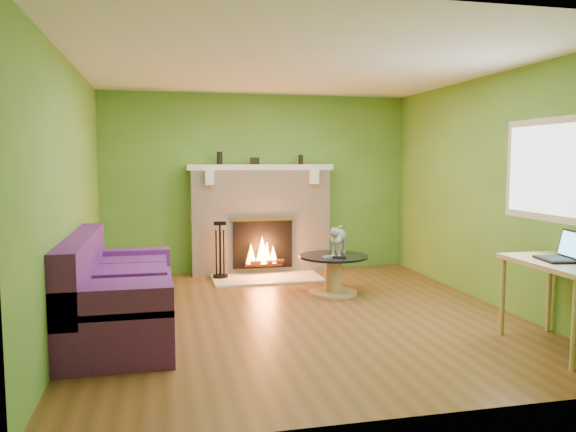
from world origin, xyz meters
name	(u,v)px	position (x,y,z in m)	size (l,w,h in m)	color
floor	(298,314)	(0.00, 0.00, 0.00)	(5.00, 5.00, 0.00)	brown
ceiling	(299,66)	(0.00, 0.00, 2.60)	(5.00, 5.00, 0.00)	white
wall_back	(258,183)	(0.00, 2.50, 1.30)	(5.00, 5.00, 0.00)	#50802A
wall_front	(396,216)	(0.00, -2.50, 1.30)	(5.00, 5.00, 0.00)	#50802A
wall_left	(71,196)	(-2.25, 0.00, 1.30)	(5.00, 5.00, 0.00)	#50802A
wall_right	(491,190)	(2.25, 0.00, 1.30)	(5.00, 5.00, 0.00)	#50802A
window_frame	(544,169)	(2.24, -0.90, 1.55)	(1.20, 1.20, 0.00)	silver
window_pane	(543,169)	(2.23, -0.90, 1.55)	(1.06, 1.06, 0.00)	white
fireplace	(261,220)	(0.00, 2.32, 0.77)	(2.10, 0.46, 1.58)	beige
hearth	(267,278)	(0.00, 1.80, 0.01)	(1.50, 0.75, 0.03)	beige
mantel	(261,167)	(0.00, 2.30, 1.54)	(2.10, 0.28, 0.08)	white
sofa	(114,296)	(-1.86, -0.28, 0.37)	(0.95, 2.12, 0.95)	#4C1B67
coffee_table	(333,272)	(0.64, 0.81, 0.28)	(0.85, 0.85, 0.48)	tan
desk	(562,272)	(1.95, -1.58, 0.68)	(0.61, 1.04, 0.77)	tan
cat	(339,240)	(0.72, 0.86, 0.66)	(0.22, 0.59, 0.37)	slate
remote_silver	(329,256)	(0.54, 0.69, 0.49)	(0.17, 0.04, 0.02)	gray
remote_black	(340,257)	(0.66, 0.63, 0.49)	(0.16, 0.04, 0.02)	black
laptop	(557,246)	(1.93, -1.53, 0.90)	(0.31, 0.35, 0.26)	black
fire_tools	(220,249)	(-0.63, 1.95, 0.42)	(0.21, 0.21, 0.78)	black
mantel_vase_left	(220,158)	(-0.58, 2.33, 1.67)	(0.08, 0.08, 0.18)	black
mantel_vase_right	(301,160)	(0.60, 2.33, 1.65)	(0.07, 0.07, 0.14)	black
mantel_box	(255,161)	(-0.08, 2.33, 1.63)	(0.12, 0.08, 0.10)	black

